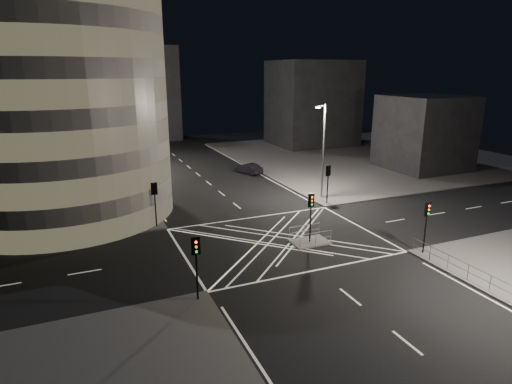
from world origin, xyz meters
name	(u,v)px	position (x,y,z in m)	size (l,w,h in m)	color
ground	(279,240)	(0.00, 0.00, 0.00)	(120.00, 120.00, 0.00)	black
sidewalk_far_right	(366,155)	(29.00, 27.00, 0.07)	(42.00, 42.00, 0.15)	#555250
central_island	(310,242)	(2.00, -1.50, 0.07)	(3.00, 2.00, 0.15)	slate
office_block_rear	(14,87)	(-22.00, 42.00, 11.15)	(24.00, 16.00, 22.00)	gray
building_right_far	(312,103)	(26.00, 40.00, 7.65)	(14.00, 12.00, 15.00)	black
building_right_near	(424,133)	(30.00, 16.00, 5.15)	(10.00, 10.00, 10.00)	black
building_far_end	(130,94)	(-4.00, 58.00, 9.00)	(18.00, 8.00, 18.00)	black
tree_a	(130,176)	(-10.50, 9.00, 4.42)	(4.74, 4.74, 7.00)	black
tree_b	(122,162)	(-10.50, 15.00, 4.46)	(4.33, 4.33, 6.81)	black
tree_c	(116,151)	(-10.50, 21.00, 4.65)	(3.61, 3.61, 6.60)	black
tree_d	(111,135)	(-10.50, 27.00, 5.58)	(5.44, 5.44, 8.57)	black
tree_e	(108,136)	(-10.50, 33.00, 4.64)	(4.07, 4.07, 6.85)	black
traffic_signal_fl	(155,196)	(-8.80, 6.80, 2.91)	(0.55, 0.22, 4.00)	black
traffic_signal_nl	(196,257)	(-8.80, -6.80, 2.91)	(0.55, 0.22, 4.00)	black
traffic_signal_fr	(328,177)	(8.80, 6.80, 2.91)	(0.55, 0.22, 4.00)	black
traffic_signal_nr	(427,218)	(8.80, -6.80, 2.91)	(0.55, 0.22, 4.00)	black
traffic_signal_island	(311,209)	(2.00, -1.50, 2.91)	(0.55, 0.22, 4.00)	black
street_lamp_left_near	(136,157)	(-9.44, 12.00, 5.54)	(1.25, 0.25, 10.00)	slate
street_lamp_left_far	(117,132)	(-9.44, 30.00, 5.54)	(1.25, 0.25, 10.00)	slate
street_lamp_right_far	(323,148)	(9.44, 9.00, 5.54)	(1.25, 0.25, 10.00)	slate
railing_near_right	(479,277)	(8.30, -12.15, 0.70)	(0.06, 11.70, 1.10)	slate
railing_island_south	(316,239)	(2.00, -2.40, 0.70)	(2.80, 0.06, 1.10)	slate
railing_island_north	(304,231)	(2.00, -0.60, 0.70)	(2.80, 0.06, 1.10)	slate
sedan	(248,169)	(6.40, 22.76, 0.71)	(1.50, 4.31, 1.42)	black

